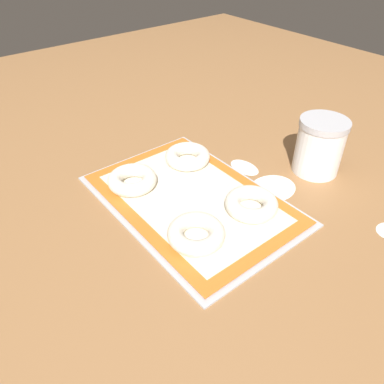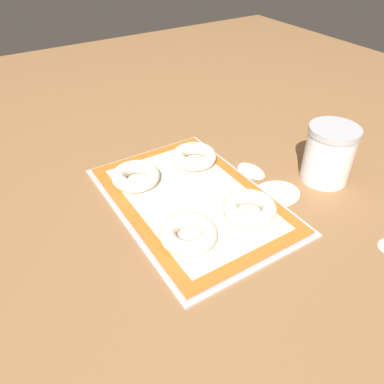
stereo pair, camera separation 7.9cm
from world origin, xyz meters
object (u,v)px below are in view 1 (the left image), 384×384
Objects in this scene: bagel_back_left at (188,156)px; bagel_back_right at (251,204)px; bagel_front_right at (196,234)px; baking_tray at (192,200)px; bagel_front_left at (132,180)px; flour_canister at (320,146)px.

bagel_back_right is at bearing -2.64° from bagel_back_left.
bagel_front_right and bagel_back_left have the same top height.
baking_tray is 4.19× the size of bagel_front_right.
bagel_front_right is at bearing -91.27° from bagel_back_right.
bagel_front_left is 0.30m from bagel_back_right.
baking_tray is 0.36m from flour_canister.
bagel_front_right is (0.12, -0.08, 0.02)m from baking_tray.
bagel_back_left is (0.00, 0.17, 0.00)m from bagel_front_left.
bagel_back_left is at bearing 145.34° from bagel_front_right.
bagel_front_right is at bearing -35.09° from baking_tray.
bagel_front_left is at bearing -179.26° from bagel_front_right.
bagel_back_left is at bearing -132.37° from flour_canister.
baking_tray is 0.14m from bagel_back_right.
flour_canister is at bearing 61.56° from bagel_front_left.
baking_tray is 4.19× the size of bagel_back_right.
flour_canister reaches higher than bagel_back_left.
bagel_back_right is at bearing -85.88° from flour_canister.
baking_tray is at bearing 144.91° from bagel_front_right.
bagel_front_right is at bearing 0.74° from bagel_front_left.
bagel_back_left is 0.25m from bagel_back_right.
bagel_front_right is 0.16m from bagel_back_right.
flour_canister is at bearing 73.70° from baking_tray.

